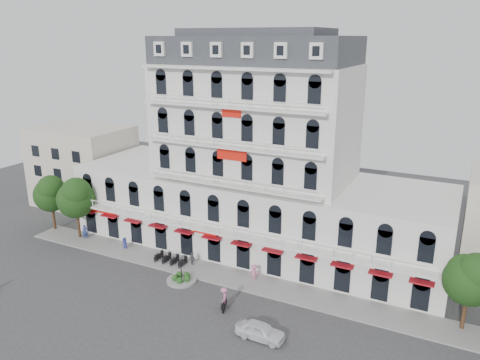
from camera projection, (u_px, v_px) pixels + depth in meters
ground at (173, 317)px, 43.31m from camera, size 120.00×120.00×0.00m
sidewalk at (220, 274)px, 50.97m from camera, size 53.00×4.00×0.16m
main_building at (256, 168)px, 55.76m from camera, size 45.00×15.00×25.80m
flank_building_west at (83, 166)px, 71.54m from camera, size 14.00×10.00×12.00m
traffic_island at (182, 279)px, 49.65m from camera, size 3.20×3.20×1.60m
parked_scooter_row at (171, 264)px, 53.55m from camera, size 4.40×1.80×1.10m
tree_west_outer at (51, 192)px, 61.43m from camera, size 4.50×4.48×7.76m
tree_west_inner at (76, 196)px, 58.76m from camera, size 4.76×4.76×8.25m
tree_east_inner at (471, 277)px, 39.95m from camera, size 4.40×4.37×7.57m
parked_car at (261, 331)px, 40.08m from camera, size 4.40×1.80×1.50m
rider_center at (224, 298)px, 44.18m from camera, size 1.04×1.65×2.34m
pedestrian_left at (125, 243)px, 57.04m from camera, size 0.76×0.49×1.54m
pedestrian_mid at (192, 259)px, 52.82m from camera, size 1.08×0.80×1.71m
pedestrian_right at (254, 273)px, 49.47m from camera, size 1.32×0.88×1.91m
pedestrian_far at (85, 232)px, 59.74m from camera, size 0.73×0.84×1.95m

